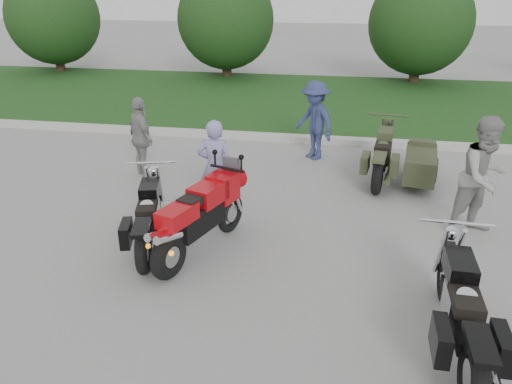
% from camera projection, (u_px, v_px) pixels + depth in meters
% --- Properties ---
extents(ground, '(80.00, 80.00, 0.00)m').
position_uv_depth(ground, '(219.00, 272.00, 6.76)').
color(ground, gray).
rests_on(ground, ground).
extents(curb, '(60.00, 0.30, 0.15)m').
position_uv_depth(curb, '(278.00, 138.00, 12.15)').
color(curb, '#B7B3AC').
rests_on(curb, ground).
extents(grass_strip, '(60.00, 8.00, 0.14)m').
position_uv_depth(grass_strip, '(295.00, 100.00, 15.91)').
color(grass_strip, '#2C551D').
rests_on(grass_strip, ground).
extents(tree_far_left, '(3.60, 3.60, 4.00)m').
position_uv_depth(tree_far_left, '(53.00, 18.00, 19.68)').
color(tree_far_left, '#3F2B1C').
rests_on(tree_far_left, ground).
extents(tree_mid_left, '(3.60, 3.60, 4.00)m').
position_uv_depth(tree_mid_left, '(226.00, 20.00, 18.57)').
color(tree_mid_left, '#3F2B1C').
rests_on(tree_mid_left, ground).
extents(tree_mid_right, '(3.60, 3.60, 4.00)m').
position_uv_depth(tree_mid_right, '(421.00, 23.00, 17.46)').
color(tree_mid_right, '#3F2B1C').
rests_on(tree_mid_right, ground).
extents(sportbike_red, '(0.90, 2.09, 1.02)m').
position_uv_depth(sportbike_red, '(199.00, 216.00, 6.97)').
color(sportbike_red, black).
rests_on(sportbike_red, ground).
extents(cruiser_left, '(0.77, 2.18, 0.85)m').
position_uv_depth(cruiser_left, '(149.00, 220.00, 7.23)').
color(cruiser_left, black).
rests_on(cruiser_left, ground).
extents(cruiser_right, '(0.40, 2.38, 0.92)m').
position_uv_depth(cruiser_right, '(462.00, 316.00, 5.14)').
color(cruiser_right, black).
rests_on(cruiser_right, ground).
extents(cruiser_sidecar, '(1.34, 2.36, 0.91)m').
position_uv_depth(cruiser_sidecar, '(404.00, 162.00, 9.54)').
color(cruiser_sidecar, black).
rests_on(cruiser_sidecar, ground).
extents(person_stripe, '(0.61, 0.42, 1.61)m').
position_uv_depth(person_stripe, '(215.00, 168.00, 8.17)').
color(person_stripe, '#8D8ABC').
rests_on(person_stripe, ground).
extents(person_grey, '(1.14, 1.07, 1.86)m').
position_uv_depth(person_grey, '(484.00, 177.00, 7.45)').
color(person_grey, gray).
rests_on(person_grey, ground).
extents(person_denim, '(1.21, 1.23, 1.69)m').
position_uv_depth(person_denim, '(315.00, 121.00, 10.68)').
color(person_denim, navy).
rests_on(person_denim, ground).
extents(person_back, '(0.93, 0.94, 1.59)m').
position_uv_depth(person_back, '(141.00, 138.00, 9.73)').
color(person_back, gray).
rests_on(person_back, ground).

